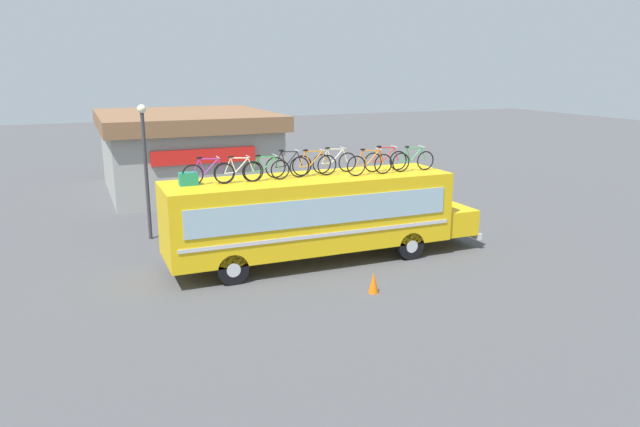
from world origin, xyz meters
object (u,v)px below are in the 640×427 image
(bus, at_px, (317,213))
(rooftop_bicycle_6, at_px, (335,162))
(rooftop_bicycle_4, at_px, (289,165))
(rooftop_bicycle_8, at_px, (386,160))
(street_lamp, at_px, (145,159))
(rooftop_bicycle_3, at_px, (266,170))
(luggage_bag_1, at_px, (188,179))
(rooftop_bicycle_1, at_px, (208,173))
(rooftop_bicycle_9, at_px, (413,160))
(traffic_cone, at_px, (374,283))
(rooftop_bicycle_5, at_px, (313,165))
(rooftop_bicycle_7, at_px, (370,164))
(rooftop_bicycle_2, at_px, (239,171))

(bus, relative_size, rooftop_bicycle_6, 6.74)
(rooftop_bicycle_4, relative_size, rooftop_bicycle_8, 0.97)
(street_lamp, bearing_deg, rooftop_bicycle_3, -57.59)
(luggage_bag_1, distance_m, rooftop_bicycle_1, 0.65)
(bus, height_order, rooftop_bicycle_6, rooftop_bicycle_6)
(rooftop_bicycle_6, bearing_deg, rooftop_bicycle_8, -12.40)
(bus, distance_m, rooftop_bicycle_3, 2.44)
(luggage_bag_1, relative_size, rooftop_bicycle_9, 0.34)
(rooftop_bicycle_1, bearing_deg, bus, -0.83)
(luggage_bag_1, height_order, rooftop_bicycle_8, rooftop_bicycle_8)
(rooftop_bicycle_3, bearing_deg, luggage_bag_1, 175.01)
(luggage_bag_1, distance_m, traffic_cone, 6.64)
(rooftop_bicycle_3, bearing_deg, rooftop_bicycle_5, 3.87)
(rooftop_bicycle_1, xyz_separation_m, rooftop_bicycle_7, (5.50, -0.48, 0.01))
(rooftop_bicycle_3, bearing_deg, rooftop_bicycle_2, -179.30)
(bus, xyz_separation_m, rooftop_bicycle_3, (-1.81, -0.04, 1.64))
(rooftop_bicycle_5, bearing_deg, traffic_cone, -82.19)
(rooftop_bicycle_2, bearing_deg, rooftop_bicycle_7, -4.80)
(bus, xyz_separation_m, traffic_cone, (0.40, -3.52, -1.40))
(luggage_bag_1, distance_m, rooftop_bicycle_6, 5.19)
(rooftop_bicycle_6, xyz_separation_m, rooftop_bicycle_8, (1.82, -0.40, 0.00))
(traffic_cone, bearing_deg, rooftop_bicycle_7, 65.49)
(rooftop_bicycle_6, bearing_deg, rooftop_bicycle_2, -172.26)
(rooftop_bicycle_2, xyz_separation_m, rooftop_bicycle_7, (4.53, -0.38, 0.02))
(bus, relative_size, street_lamp, 2.16)
(rooftop_bicycle_1, bearing_deg, rooftop_bicycle_8, -0.14)
(rooftop_bicycle_8, bearing_deg, rooftop_bicycle_7, -152.00)
(rooftop_bicycle_3, relative_size, rooftop_bicycle_8, 0.94)
(rooftop_bicycle_1, xyz_separation_m, rooftop_bicycle_3, (1.88, -0.09, -0.01))
(rooftop_bicycle_5, bearing_deg, rooftop_bicycle_7, -14.95)
(luggage_bag_1, relative_size, rooftop_bicycle_3, 0.35)
(luggage_bag_1, bearing_deg, bus, -2.38)
(rooftop_bicycle_9, bearing_deg, rooftop_bicycle_4, 172.08)
(rooftop_bicycle_9, distance_m, street_lamp, 10.20)
(rooftop_bicycle_4, distance_m, rooftop_bicycle_5, 0.83)
(rooftop_bicycle_4, bearing_deg, rooftop_bicycle_3, -159.19)
(rooftop_bicycle_2, bearing_deg, rooftop_bicycle_6, 7.74)
(rooftop_bicycle_4, distance_m, rooftop_bicycle_7, 2.80)
(rooftop_bicycle_2, relative_size, rooftop_bicycle_3, 1.00)
(bus, height_order, street_lamp, street_lamp)
(rooftop_bicycle_8, distance_m, traffic_cone, 5.22)
(rooftop_bicycle_7, relative_size, traffic_cone, 2.68)
(luggage_bag_1, distance_m, rooftop_bicycle_9, 7.94)
(rooftop_bicycle_5, bearing_deg, rooftop_bicycle_8, -0.82)
(rooftop_bicycle_3, bearing_deg, rooftop_bicycle_1, 177.19)
(rooftop_bicycle_1, xyz_separation_m, rooftop_bicycle_9, (7.30, -0.37, 0.01))
(rooftop_bicycle_3, relative_size, rooftop_bicycle_7, 0.93)
(rooftop_bicycle_9, height_order, street_lamp, street_lamp)
(rooftop_bicycle_6, bearing_deg, rooftop_bicycle_4, -175.84)
(rooftop_bicycle_1, relative_size, rooftop_bicycle_4, 1.01)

